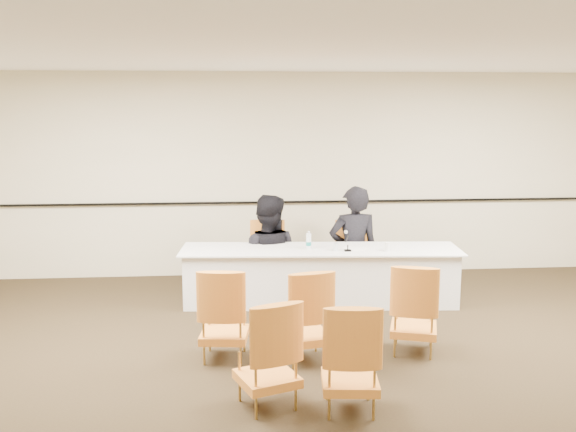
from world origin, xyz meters
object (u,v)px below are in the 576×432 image
object	(u,v)px
panel_table	(320,276)
aud_chair_front_right	(414,308)
panelist_second_chair	(267,257)
aud_chair_back_mid	(350,356)
panelist_main	(354,254)
panelist_main_chair	(354,257)
water_bottle	(309,240)
aud_chair_front_mid	(305,315)
aud_chair_front_left	(224,313)
aud_chair_back_left	(267,353)
coffee_cup	(387,247)
microphone	(348,242)
drinking_glass	(336,247)
panelist_second	(267,264)

from	to	relation	value
panel_table	aud_chair_front_right	bearing A→B (deg)	-63.48
panelist_second_chair	aud_chair_back_mid	xyz separation A→B (m)	(0.50, -3.56, 0.00)
panelist_main	panelist_main_chair	xyz separation A→B (m)	(0.00, 0.00, -0.03)
panel_table	panelist_main	distance (m)	0.74
water_bottle	aud_chair_back_mid	xyz separation A→B (m)	(-0.00, -2.99, -0.35)
panelist_second_chair	aud_chair_front_mid	xyz separation A→B (m)	(0.25, -2.47, 0.00)
aud_chair_front_left	aud_chair_front_right	xyz separation A→B (m)	(1.94, -0.00, 0.00)
aud_chair_back_mid	aud_chair_front_right	bearing A→B (deg)	59.31
panelist_main	panelist_main_chair	bearing A→B (deg)	180.00
aud_chair_back_left	panelist_second_chair	bearing A→B (deg)	66.00
water_bottle	aud_chair_front_mid	distance (m)	1.95
panelist_second_chair	aud_chair_front_right	xyz separation A→B (m)	(1.38, -2.36, 0.00)
water_bottle	aud_chair_front_left	distance (m)	2.10
water_bottle	coffee_cup	xyz separation A→B (m)	(0.97, -0.23, -0.06)
microphone	aud_chair_back_mid	size ratio (longest dim) A/B	0.26
drinking_glass	aud_chair_back_left	bearing A→B (deg)	-110.43
panelist_main	water_bottle	size ratio (longest dim) A/B	8.32
panel_table	water_bottle	xyz separation A→B (m)	(-0.15, 0.01, 0.47)
panel_table	water_bottle	world-z (taller)	water_bottle
aud_chair_back_mid	drinking_glass	bearing A→B (deg)	88.92
panelist_second_chair	microphone	world-z (taller)	microphone
panelist_main	panelist_second_chair	bearing A→B (deg)	-7.29
aud_chair_front_right	aud_chair_front_left	bearing A→B (deg)	-162.96
panel_table	drinking_glass	bearing A→B (deg)	-34.94
panel_table	aud_chair_front_left	size ratio (longest dim) A/B	3.74
aud_chair_back_left	panelist_main	bearing A→B (deg)	46.91
panel_table	microphone	bearing A→B (deg)	-24.05
water_bottle	aud_chair_front_right	size ratio (longest dim) A/B	0.24
panelist_main_chair	aud_chair_front_left	bearing A→B (deg)	-123.25
panelist_main_chair	water_bottle	distance (m)	0.91
drinking_glass	panelist_main	bearing A→B (deg)	61.28
microphone	water_bottle	bearing A→B (deg)	157.14
coffee_cup	panelist_second_chair	bearing A→B (deg)	151.26
panelist_second_chair	drinking_glass	xyz separation A→B (m)	(0.83, -0.73, 0.29)
coffee_cup	aud_chair_back_left	distance (m)	3.12
panelist_second_chair	aud_chair_front_mid	world-z (taller)	same
aud_chair_front_mid	aud_chair_front_right	distance (m)	1.14
drinking_glass	aud_chair_back_mid	xyz separation A→B (m)	(-0.33, -2.84, -0.29)
water_bottle	aud_chair_back_mid	size ratio (longest dim) A/B	0.24
panelist_main_chair	panelist_second_chair	bearing A→B (deg)	180.00
drinking_glass	aud_chair_front_left	size ratio (longest dim) A/B	0.11
panelist_second	aud_chair_back_mid	size ratio (longest dim) A/B	2.00
panelist_second_chair	microphone	bearing A→B (deg)	-33.81
panelist_main	aud_chair_back_mid	size ratio (longest dim) A/B	1.99
coffee_cup	aud_chair_front_mid	world-z (taller)	aud_chair_front_mid
panelist_main_chair	microphone	world-z (taller)	microphone
drinking_glass	aud_chair_back_mid	size ratio (longest dim) A/B	0.11
panelist_main	aud_chair_back_mid	bearing A→B (deg)	75.77
panelist_second_chair	drinking_glass	world-z (taller)	panelist_second_chair
drinking_glass	aud_chair_back_left	size ratio (longest dim) A/B	0.11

